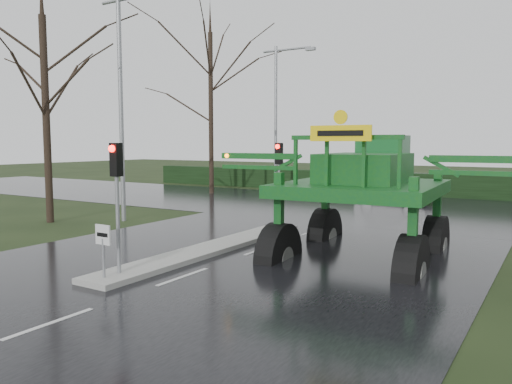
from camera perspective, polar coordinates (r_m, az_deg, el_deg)
The scene contains 14 objects.
ground at distance 13.42m, azimuth -8.31°, elevation -9.64°, with size 140.00×140.00×0.00m, color black.
road_main at distance 21.87m, azimuth 8.79°, elevation -3.70°, with size 14.00×80.00×0.02m, color black.
road_cross at distance 27.44m, azimuth 13.67°, elevation -1.90°, with size 80.00×12.00×0.02m, color black.
median_island at distance 16.47m, azimuth -5.07°, elevation -6.44°, with size 1.20×10.00×0.16m, color gray.
hedge_row at distance 35.02m, azimuth 17.76°, elevation 0.82°, with size 44.00×0.90×1.50m, color black.
keep_left_sign at distance 13.03m, azimuth -17.07°, elevation -5.52°, with size 0.50×0.07×1.35m.
traffic_signal_near at distance 13.16m, azimuth -15.66°, elevation 1.36°, with size 0.26×0.33×3.52m.
traffic_signal_mid at distance 19.91m, azimuth 2.63°, elevation 2.94°, with size 0.26×0.33×3.52m.
street_light_left_near at distance 23.08m, azimuth -14.71°, elevation 11.58°, with size 3.85×0.30×10.00m.
street_light_left_far at distance 34.26m, azimuth 2.73°, elevation 9.75°, with size 3.85×0.30×10.00m.
tree_left_near at distance 23.94m, azimuth -22.97°, elevation 10.76°, with size 6.30×6.30×10.85m.
tree_left_far at distance 35.02m, azimuth -5.20°, elevation 11.54°, with size 7.70×7.70×13.26m.
crop_sprayer at distance 15.25m, azimuth 3.09°, elevation 2.20°, with size 9.88×6.38×5.52m.
white_sedan at distance 30.88m, azimuth 15.60°, elevation -1.13°, with size 1.66×4.75×1.57m, color silver.
Camera 1 is at (8.35, -9.90, 3.52)m, focal length 35.00 mm.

